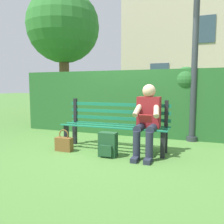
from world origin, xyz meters
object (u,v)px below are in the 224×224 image
Objects in this scene: handbag at (64,144)px; lamp_post at (195,42)px; tree at (62,29)px; backpack at (108,145)px; person_seated at (147,118)px; park_bench at (115,124)px.

lamp_post is (-2.11, -1.61, 1.91)m from handbag.
tree reaches higher than lamp_post.
tree is at bearing -49.18° from backpack.
tree is at bearing -57.48° from handbag.
person_seated is at bearing -169.51° from handbag.
park_bench is at bearing 41.88° from lamp_post.
park_bench is at bearing -85.18° from backpack.
lamp_post reaches higher than person_seated.
park_bench is 0.67m from person_seated.
tree is 11.39× the size of handbag.
tree is at bearing -41.99° from person_seated.
park_bench is at bearing 134.41° from tree.
person_seated is at bearing 63.34° from lamp_post.
lamp_post is at bearing -116.66° from person_seated.
handbag is at bearing 122.52° from tree.
tree is 5.27m from handbag.
person_seated is (-0.62, 0.18, 0.16)m from park_bench.
person_seated is 3.04× the size of handbag.
park_bench is 0.44× the size of tree.
lamp_post is at bearing 155.25° from tree.
person_seated is 0.27× the size of tree.
person_seated reaches higher than handbag.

